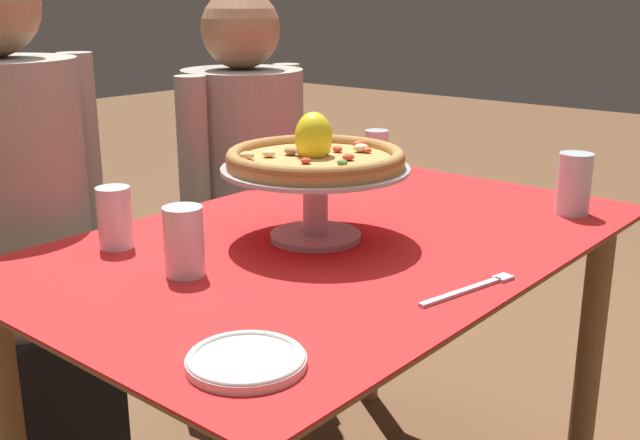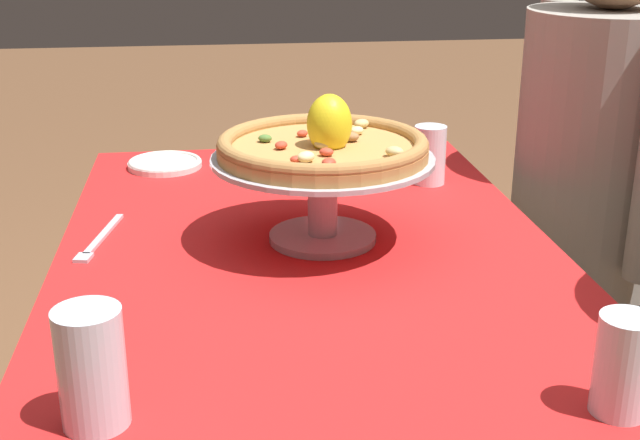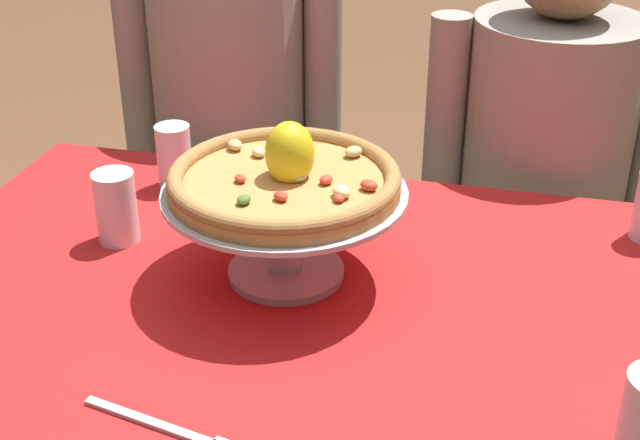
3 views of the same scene
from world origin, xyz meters
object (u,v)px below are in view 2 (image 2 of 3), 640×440
(water_glass_back_left, at_px, (430,158))
(diner_left, at_px, (588,221))
(water_glass_back_right, at_px, (622,372))
(water_glass_side_left, at_px, (323,160))
(pizza, at_px, (324,144))
(water_glass_front_right, at_px, (92,375))
(dinner_fork, at_px, (99,240))
(pizza_stand, at_px, (323,183))
(side_plate, at_px, (165,163))

(water_glass_back_left, xyz_separation_m, diner_left, (-0.02, 0.36, -0.16))
(water_glass_back_right, relative_size, water_glass_side_left, 0.96)
(pizza, xyz_separation_m, water_glass_side_left, (-0.30, 0.04, -0.11))
(water_glass_back_left, height_order, water_glass_front_right, water_glass_front_right)
(pizza, relative_size, water_glass_back_right, 2.94)
(dinner_fork, bearing_deg, water_glass_front_right, 6.20)
(pizza_stand, distance_m, water_glass_back_right, 0.61)
(water_glass_side_left, bearing_deg, water_glass_back_left, 86.62)
(diner_left, bearing_deg, water_glass_front_right, -49.14)
(diner_left, bearing_deg, water_glass_back_right, -22.82)
(dinner_fork, relative_size, diner_left, 0.17)
(water_glass_side_left, height_order, water_glass_front_right, water_glass_front_right)
(pizza, distance_m, water_glass_side_left, 0.32)
(water_glass_back_left, bearing_deg, diner_left, 92.74)
(pizza_stand, bearing_deg, pizza, 51.86)
(water_glass_side_left, xyz_separation_m, water_glass_back_left, (0.01, 0.21, -0.00))
(water_glass_back_left, relative_size, dinner_fork, 0.56)
(pizza_stand, bearing_deg, dinner_fork, -96.34)
(side_plate, bearing_deg, water_glass_back_right, 27.77)
(pizza, xyz_separation_m, diner_left, (-0.30, 0.61, -0.27))
(dinner_fork, bearing_deg, water_glass_back_right, 46.59)
(side_plate, relative_size, dinner_fork, 0.74)
(pizza_stand, xyz_separation_m, pizza, (0.00, 0.00, 0.07))
(pizza_stand, relative_size, water_glass_back_right, 3.14)
(water_glass_side_left, distance_m, water_glass_back_left, 0.21)
(pizza_stand, relative_size, dinner_fork, 1.72)
(dinner_fork, bearing_deg, pizza_stand, 83.66)
(water_glass_back_left, relative_size, water_glass_front_right, 0.87)
(water_glass_back_left, bearing_deg, pizza_stand, -41.82)
(water_glass_side_left, bearing_deg, side_plate, -117.80)
(water_glass_side_left, relative_size, side_plate, 0.77)
(water_glass_side_left, xyz_separation_m, dinner_fork, (0.25, -0.41, -0.05))
(pizza, height_order, diner_left, diner_left)
(pizza_stand, bearing_deg, water_glass_back_right, 24.85)
(pizza_stand, height_order, water_glass_front_right, pizza_stand)
(pizza_stand, height_order, water_glass_back_left, pizza_stand)
(dinner_fork, bearing_deg, diner_left, 104.79)
(water_glass_side_left, distance_m, dinner_fork, 0.48)
(water_glass_side_left, bearing_deg, diner_left, 90.45)
(side_plate, xyz_separation_m, diner_left, (0.16, 0.89, -0.11))
(pizza, distance_m, water_glass_back_left, 0.40)
(water_glass_front_right, distance_m, dinner_fork, 0.54)
(pizza_stand, height_order, diner_left, diner_left)
(diner_left, bearing_deg, side_plate, -100.38)
(water_glass_side_left, bearing_deg, water_glass_back_right, 14.29)
(water_glass_back_right, height_order, water_glass_side_left, water_glass_side_left)
(pizza_stand, height_order, pizza, pizza)
(pizza, height_order, dinner_fork, pizza)
(water_glass_back_left, distance_m, side_plate, 0.56)
(water_glass_back_left, distance_m, diner_left, 0.39)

